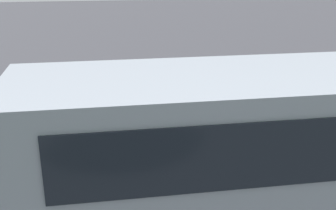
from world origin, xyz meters
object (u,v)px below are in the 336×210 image
Objects in this scene: spectator_far_left at (306,133)px; spectator_left at (256,133)px; spectator_centre at (210,134)px; parked_motorcycle_silver at (254,166)px; tour_bus at (286,158)px; stunt_motorcycle at (64,85)px; traffic_cone at (138,99)px; spectator_right at (169,138)px.

spectator_left is at bearing -10.19° from spectator_far_left.
spectator_centre is 1.24m from parked_motorcycle_silver.
tour_bus is 5.47× the size of spectator_left.
spectator_centre is at bearing -4.95° from spectator_far_left.
stunt_motorcycle reaches higher than traffic_cone.
parked_motorcycle_silver is 7.18m from stunt_motorcycle.
tour_bus is 2.23m from parked_motorcycle_silver.
spectator_left is 2.11m from spectator_right.
spectator_right is at bearing -19.34° from parked_motorcycle_silver.
spectator_far_left reaches higher than parked_motorcycle_silver.
stunt_motorcycle is at bearing -53.00° from spectator_centre.
spectator_left reaches higher than stunt_motorcycle.
parked_motorcycle_silver reaches higher than traffic_cone.
tour_bus is 2.58m from spectator_left.
spectator_far_left is 7.90m from stunt_motorcycle.
stunt_motorcycle is at bearing -58.98° from tour_bus.
tour_bus reaches higher than parked_motorcycle_silver.
spectator_centre is 0.96m from spectator_right.
spectator_right is 0.86× the size of stunt_motorcycle.
spectator_far_left is at bearing 123.80° from traffic_cone.
parked_motorcycle_silver is at bearing 67.71° from spectator_left.
tour_bus is 5.26× the size of spectator_centre.
stunt_motorcycle is at bearing -40.34° from spectator_far_left.
parked_motorcycle_silver is (-0.91, 0.57, -0.61)m from spectator_centre.
tour_bus is at bearing 84.60° from parked_motorcycle_silver.
spectator_far_left is 0.86× the size of stunt_motorcycle.
spectator_left is 5.66m from traffic_cone.
spectator_left reaches higher than spectator_right.
spectator_left is 0.85× the size of parked_motorcycle_silver.
spectator_far_left reaches higher than stunt_motorcycle.
spectator_centre reaches higher than spectator_left.
stunt_motorcycle is at bearing -60.37° from spectator_right.
spectator_centre is 2.87× the size of traffic_cone.
traffic_cone is at bearing -69.30° from parked_motorcycle_silver.
spectator_right is at bearing 119.63° from stunt_motorcycle.
spectator_right is 2.75× the size of traffic_cone.
stunt_motorcycle is (3.70, -4.91, -0.10)m from spectator_centre.
spectator_left is at bearing -99.55° from tour_bus.
tour_bus is 2.83m from spectator_far_left.
stunt_motorcycle is (4.85, -4.90, -0.04)m from spectator_left.
parked_motorcycle_silver is (1.41, 0.37, -0.56)m from spectator_far_left.
tour_bus is 3.12m from spectator_right.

